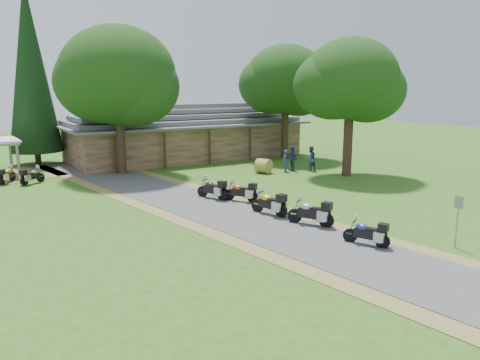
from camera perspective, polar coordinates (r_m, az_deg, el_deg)
ground at (r=20.00m, az=8.07°, el=-7.29°), size 120.00×120.00×0.00m
driveway at (r=22.79m, az=0.59°, el=-4.86°), size 51.95×51.95×0.00m
lodge at (r=42.74m, az=-6.64°, el=5.98°), size 21.40×9.40×4.90m
motorcycle_row_a at (r=19.69m, az=15.15°, el=-6.10°), size 1.20×1.79×1.17m
motorcycle_row_b at (r=21.93m, az=8.58°, el=-3.79°), size 1.52×2.06×1.36m
motorcycle_row_c at (r=23.48m, az=3.57°, el=-2.70°), size 1.13×2.06×1.34m
motorcycle_row_d at (r=26.14m, az=0.08°, el=-1.32°), size 1.55×1.86×1.26m
motorcycle_row_e at (r=26.85m, az=-3.42°, el=-0.97°), size 1.26×1.98×1.29m
motorcycle_carport_a at (r=34.99m, az=-26.53°, el=0.61°), size 1.41×1.71×1.16m
motorcycle_carport_b at (r=33.98m, az=-24.00°, el=0.54°), size 1.73×1.38×1.16m
person_a at (r=35.57m, az=5.52°, el=2.57°), size 0.68×0.68×1.96m
person_b at (r=36.19m, az=8.60°, el=2.87°), size 0.66×0.49×2.24m
person_c at (r=36.07m, az=6.39°, el=2.91°), size 0.50×0.67×2.25m
hay_bale at (r=34.95m, az=2.89°, el=1.72°), size 1.38×1.33×1.08m
sign_post at (r=20.47m, az=24.94°, el=-4.67°), size 0.39×0.06×2.16m
oak_lodge_left at (r=35.26m, az=-14.57°, el=10.02°), size 8.31×8.31×11.56m
oak_lodge_right at (r=41.93m, az=5.57°, el=10.29°), size 7.11×7.11×11.30m
oak_driveway at (r=34.28m, az=13.24°, el=9.70°), size 6.72×6.72×11.14m
cedar_near at (r=41.93m, az=-24.14°, el=11.74°), size 4.16×4.16×14.75m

